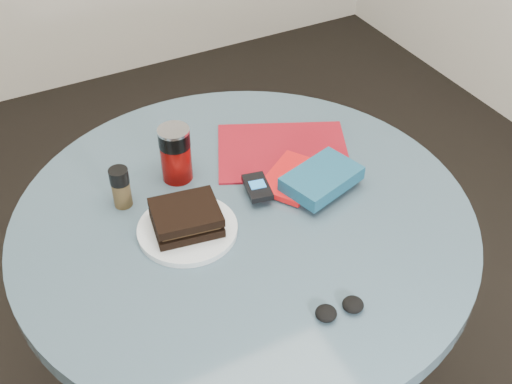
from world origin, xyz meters
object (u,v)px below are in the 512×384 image
table (245,266)px  plate (188,229)px  sandwich (186,217)px  mp3_player (257,187)px  headphones (340,309)px  soda_can (176,154)px  novel (322,179)px  pepper_grinder (121,187)px  magazine (283,151)px  red_book (292,178)px

table → plate: size_ratio=4.77×
plate → sandwich: 0.03m
mp3_player → headphones: (-0.02, -0.36, -0.01)m
soda_can → novel: (0.27, -0.19, -0.03)m
sandwich → pepper_grinder: pepper_grinder is taller
sandwich → headphones: 0.37m
headphones → table: bearing=95.9°
sandwich → novel: 0.32m
soda_can → mp3_player: size_ratio=1.40×
magazine → red_book: size_ratio=1.94×
sandwich → soda_can: (0.05, 0.17, 0.03)m
plate → headphones: size_ratio=2.11×
table → soda_can: bearing=113.0°
magazine → plate: bearing=-129.8°
soda_can → red_book: 0.27m
table → pepper_grinder: pepper_grinder is taller
table → novel: size_ratio=5.93×
plate → red_book: red_book is taller
pepper_grinder → novel: 0.44m
table → soda_can: 0.30m
table → mp3_player: size_ratio=10.43×
magazine → red_book: red_book is taller
pepper_grinder → mp3_player: pepper_grinder is taller
red_book → sandwich: bearing=153.8°
pepper_grinder → magazine: size_ratio=0.31×
magazine → novel: novel is taller
table → mp3_player: bearing=35.5°
magazine → mp3_player: (-0.13, -0.11, 0.02)m
pepper_grinder → mp3_player: (0.27, -0.11, -0.02)m
red_book → table: bearing=163.3°
table → headphones: headphones is taller
novel → plate: bearing=160.4°
novel → mp3_player: 0.14m
table → sandwich: (-0.13, 0.01, 0.20)m
magazine → mp3_player: bearing=-113.8°
pepper_grinder → headphones: (0.25, -0.47, -0.04)m
table → magazine: bearing=39.7°
soda_can → plate: bearing=-106.1°
table → novel: bearing=-3.6°
magazine → novel: bearing=-63.4°
table → plate: bearing=177.7°
plate → magazine: 0.35m
sandwich → magazine: sandwich is taller
table → magazine: (0.18, 0.15, 0.17)m
plate → pepper_grinder: size_ratio=2.18×
novel → mp3_player: size_ratio=1.76×
sandwich → pepper_grinder: bearing=122.7°
table → pepper_grinder: size_ratio=10.39×
magazine → mp3_player: 0.17m
soda_can → pepper_grinder: soda_can is taller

